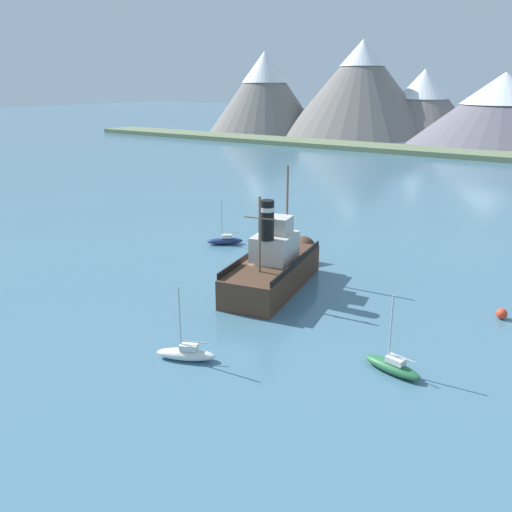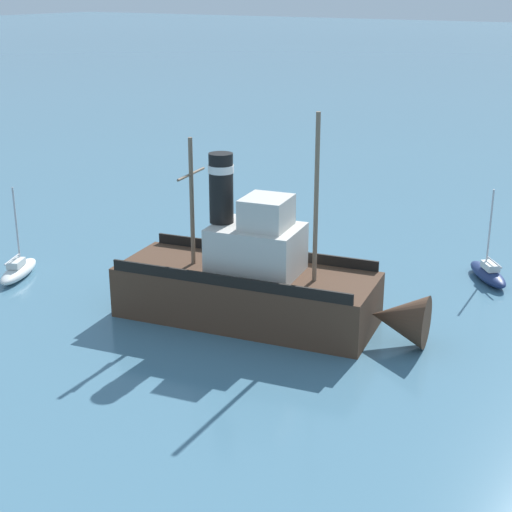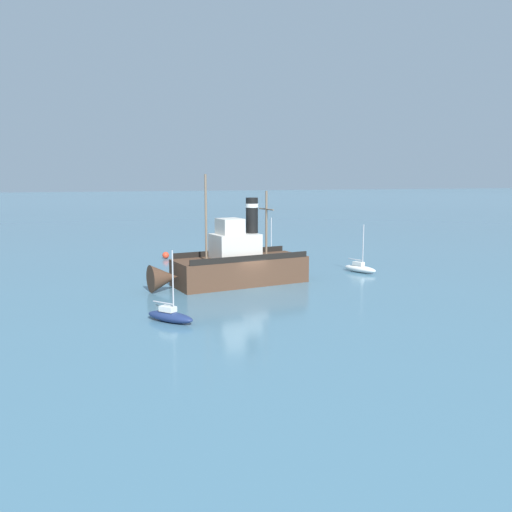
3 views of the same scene
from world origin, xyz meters
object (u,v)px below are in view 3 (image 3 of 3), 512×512
sailboat_green (271,255)px  old_tugboat (234,264)px  sailboat_white (360,268)px  mooring_buoy (166,255)px  sailboat_navy (170,316)px

sailboat_green → old_tugboat: bearing=148.7°
old_tugboat → sailboat_white: size_ratio=3.01×
sailboat_white → mooring_buoy: 23.24m
old_tugboat → sailboat_green: bearing=-31.3°
sailboat_navy → sailboat_white: bearing=-58.5°
sailboat_green → mooring_buoy: size_ratio=6.14×
old_tugboat → sailboat_green: size_ratio=3.01×
sailboat_green → sailboat_white: bearing=-153.2°
old_tugboat → mooring_buoy: size_ratio=18.51×
sailboat_white → sailboat_navy: same height
sailboat_green → sailboat_navy: bearing=147.3°
old_tugboat → sailboat_navy: 13.33m
sailboat_white → mooring_buoy: bearing=49.2°
old_tugboat → sailboat_white: 14.11m
old_tugboat → sailboat_green: old_tugboat is taller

